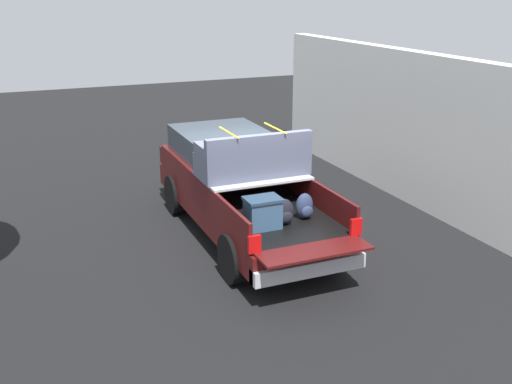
{
  "coord_description": "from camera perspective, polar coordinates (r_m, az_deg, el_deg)",
  "views": [
    {
      "loc": [
        -10.23,
        4.07,
        4.68
      ],
      "look_at": [
        -0.6,
        0.0,
        1.1
      ],
      "focal_mm": 42.37,
      "sensor_mm": 36.0,
      "label": 1
    }
  ],
  "objects": [
    {
      "name": "ground_plane",
      "position": [
        11.96,
        -1.12,
        -4.13
      ],
      "size": [
        40.0,
        40.0,
        0.0
      ],
      "primitive_type": "plane",
      "color": "black"
    },
    {
      "name": "pickup_truck",
      "position": [
        11.95,
        -1.82,
        0.79
      ],
      "size": [
        6.05,
        2.06,
        2.23
      ],
      "color": "#470F0F",
      "rests_on": "ground_plane"
    },
    {
      "name": "building_facade",
      "position": [
        14.02,
        14.53,
        5.9
      ],
      "size": [
        11.34,
        0.36,
        3.34
      ],
      "primitive_type": "cube",
      "color": "white",
      "rests_on": "ground_plane"
    }
  ]
}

